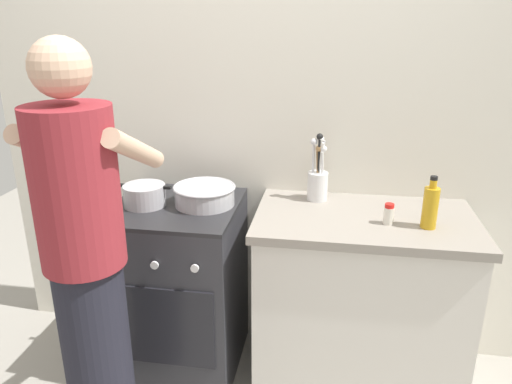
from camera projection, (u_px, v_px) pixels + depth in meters
back_wall at (297, 122)px, 2.46m from camera, size 3.20×0.10×2.50m
countertop at (359, 302)px, 2.35m from camera, size 1.00×0.60×0.90m
stove_range at (180, 287)px, 2.49m from camera, size 0.60×0.62×0.90m
pot at (145, 195)px, 2.32m from camera, size 0.27×0.20×0.10m
mixing_bowl at (205, 194)px, 2.33m from camera, size 0.30×0.30×0.10m
utensil_crock at (318, 180)px, 2.37m from camera, size 0.10×0.10×0.33m
spice_bottle at (389, 214)px, 2.11m from camera, size 0.04×0.04×0.09m
oil_bottle at (430, 207)px, 2.05m from camera, size 0.07×0.07×0.23m
person at (88, 272)px, 1.80m from camera, size 0.41×0.50×1.70m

